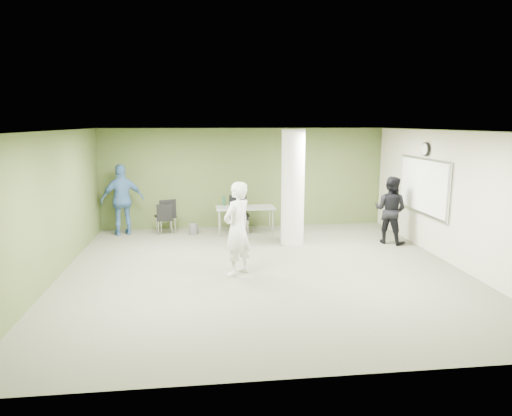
{
  "coord_description": "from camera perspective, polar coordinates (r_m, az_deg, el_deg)",
  "views": [
    {
      "loc": [
        -1.19,
        -8.79,
        2.96
      ],
      "look_at": [
        -0.02,
        1.0,
        1.1
      ],
      "focal_mm": 32.0,
      "sensor_mm": 36.0,
      "label": 1
    }
  ],
  "objects": [
    {
      "name": "wall_clock",
      "position": [
        11.23,
        20.43,
        6.91
      ],
      "size": [
        0.06,
        0.32,
        0.32
      ],
      "color": "black",
      "rests_on": "wall_right_cream"
    },
    {
      "name": "woman_white",
      "position": [
        8.86,
        -2.37,
        -2.62
      ],
      "size": [
        0.79,
        0.79,
        1.84
      ],
      "primitive_type": "imported",
      "rotation": [
        0.0,
        0.0,
        3.92
      ],
      "color": "white",
      "rests_on": "floor"
    },
    {
      "name": "man_black",
      "position": [
        11.69,
        16.44,
        -0.24
      ],
      "size": [
        1.02,
        1.01,
        1.66
      ],
      "primitive_type": "imported",
      "rotation": [
        0.0,
        0.0,
        2.41
      ],
      "color": "black",
      "rests_on": "floor"
    },
    {
      "name": "man_blue",
      "position": [
        12.53,
        -16.34,
        0.99
      ],
      "size": [
        1.19,
        0.76,
        1.89
      ],
      "primitive_type": "imported",
      "rotation": [
        0.0,
        0.0,
        3.44
      ],
      "color": "#3F699E",
      "rests_on": "floor"
    },
    {
      "name": "chair_table_right",
      "position": [
        12.27,
        -2.11,
        -0.78
      ],
      "size": [
        0.45,
        0.45,
        0.9
      ],
      "rotation": [
        0.0,
        0.0,
        -0.0
      ],
      "color": "black",
      "rests_on": "floor"
    },
    {
      "name": "column",
      "position": [
        11.12,
        4.63,
        2.59
      ],
      "size": [
        0.56,
        0.56,
        2.8
      ],
      "primitive_type": "cylinder",
      "color": "silver",
      "rests_on": "floor"
    },
    {
      "name": "ceiling",
      "position": [
        8.87,
        0.91,
        9.66
      ],
      "size": [
        8.0,
        8.0,
        0.0
      ],
      "primitive_type": "plane",
      "rotation": [
        3.14,
        0.0,
        0.0
      ],
      "color": "white",
      "rests_on": "wall_back"
    },
    {
      "name": "floor",
      "position": [
        9.35,
        0.86,
        -7.77
      ],
      "size": [
        8.0,
        8.0,
        0.0
      ],
      "primitive_type": "plane",
      "color": "#585A47",
      "rests_on": "ground"
    },
    {
      "name": "chair_back_left",
      "position": [
        12.33,
        -11.34,
        -1.08
      ],
      "size": [
        0.45,
        0.45,
        0.85
      ],
      "rotation": [
        0.0,
        0.0,
        3.21
      ],
      "color": "black",
      "rests_on": "floor"
    },
    {
      "name": "wall_right_cream",
      "position": [
        10.32,
        23.48,
        1.11
      ],
      "size": [
        0.02,
        8.0,
        2.8
      ],
      "primitive_type": "cube",
      "color": "beige",
      "rests_on": "floor"
    },
    {
      "name": "wall_left",
      "position": [
        9.36,
        -24.18,
        0.15
      ],
      "size": [
        0.02,
        8.0,
        2.8
      ],
      "primitive_type": "cube",
      "color": "#47602D",
      "rests_on": "floor"
    },
    {
      "name": "whiteboard",
      "position": [
        11.31,
        20.15,
        2.62
      ],
      "size": [
        0.05,
        2.3,
        1.3
      ],
      "color": "silver",
      "rests_on": "wall_right_cream"
    },
    {
      "name": "chair_back_right",
      "position": [
        12.45,
        -11.13,
        -0.68
      ],
      "size": [
        0.62,
        0.62,
        0.94
      ],
      "rotation": [
        0.0,
        0.0,
        3.55
      ],
      "color": "black",
      "rests_on": "floor"
    },
    {
      "name": "chair_table_left",
      "position": [
        12.41,
        -2.18,
        -0.34
      ],
      "size": [
        0.53,
        0.53,
        1.01
      ],
      "rotation": [
        0.0,
        0.0,
        0.07
      ],
      "color": "black",
      "rests_on": "floor"
    },
    {
      "name": "wall_back",
      "position": [
        12.94,
        -1.48,
        3.76
      ],
      "size": [
        8.0,
        2.8,
        0.02
      ],
      "primitive_type": "cube",
      "rotation": [
        1.57,
        0.0,
        0.0
      ],
      "color": "#47602D",
      "rests_on": "floor"
    },
    {
      "name": "wastebasket",
      "position": [
        12.34,
        -7.85,
        -2.63
      ],
      "size": [
        0.24,
        0.24,
        0.28
      ],
      "primitive_type": "cylinder",
      "color": "#4C4C4C",
      "rests_on": "floor"
    },
    {
      "name": "folding_table",
      "position": [
        12.16,
        -1.43,
        -0.08
      ],
      "size": [
        1.56,
        0.69,
        0.99
      ],
      "rotation": [
        0.0,
        0.0,
        0.01
      ],
      "color": "gray",
      "rests_on": "floor"
    }
  ]
}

